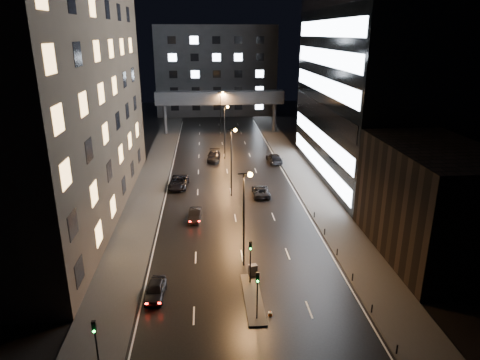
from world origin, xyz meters
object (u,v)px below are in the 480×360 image
Objects in this scene: car_away_a at (155,290)px; car_toward_b at (274,158)px; car_away_b at (195,215)px; utility_cabinet at (253,270)px; car_away_c at (179,182)px; car_away_d at (214,156)px; car_toward_a at (261,191)px.

car_toward_b reaches higher than car_away_a.
utility_cabinet is at bearing -61.97° from car_away_b.
car_away_c is (-2.74, 12.54, 0.14)m from car_away_b.
car_toward_b reaches higher than car_away_b.
car_away_d reaches higher than car_away_b.
car_away_d is 4.84× the size of utility_cabinet.
utility_cabinet is (8.67, -26.73, -0.09)m from car_away_c.
car_away_c is 5.04× the size of utility_cabinet.
car_away_d is at bearing 72.89° from car_away_c.
utility_cabinet is at bearing 80.98° from car_toward_a.
car_away_a is 44.29m from car_away_d.
car_away_a is at bearing -86.12° from car_away_c.
car_toward_b is at bearing 40.47° from car_away_c.
car_away_d is at bearing 84.72° from car_away_a.
car_away_a reaches higher than car_away_b.
car_away_c is 1.05× the size of car_toward_b.
utility_cabinet is at bearing 73.72° from car_toward_b.
car_away_d is 41.33m from utility_cabinet.
car_away_a is 0.70× the size of car_away_c.
car_away_b reaches higher than utility_cabinet.
car_away_d is (3.13, 27.04, 0.14)m from car_away_b.
car_away_b is at bearing 99.16° from utility_cabinet.
car_away_b is 3.53× the size of utility_cabinet.
car_toward_b is at bearing 65.35° from car_away_b.
car_away_b is (3.29, 16.78, -0.03)m from car_away_a.
car_toward_b reaches higher than utility_cabinet.
car_toward_b is at bearing -105.26° from car_toward_a.
car_toward_a is at bearing 44.99° from car_away_b.
car_away_c is at bearing 31.30° from car_toward_b.
car_toward_b is 39.72m from utility_cabinet.
car_toward_b is at bearing 64.40° from utility_cabinet.
car_away_d is at bearing -16.35° from car_toward_b.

